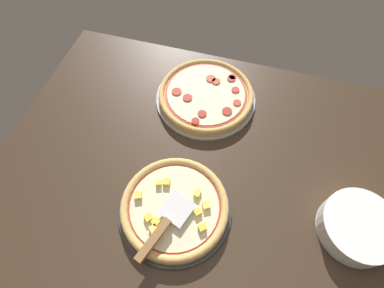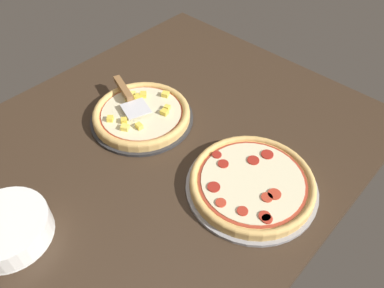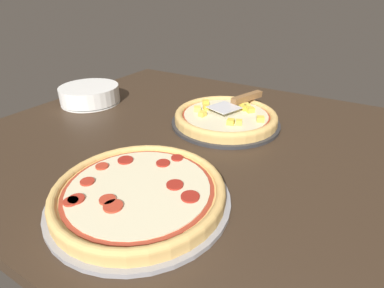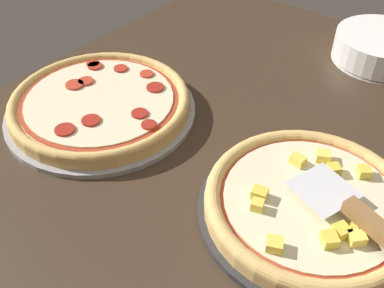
# 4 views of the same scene
# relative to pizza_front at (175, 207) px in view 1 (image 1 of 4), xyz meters

# --- Properties ---
(ground_plane) EXTENTS (1.28, 1.09, 0.04)m
(ground_plane) POSITION_rel_pizza_front_xyz_m (0.01, 0.12, -0.04)
(ground_plane) COLOR #38281C
(pizza_pan_front) EXTENTS (0.34, 0.34, 0.01)m
(pizza_pan_front) POSITION_rel_pizza_front_xyz_m (0.00, 0.00, -0.02)
(pizza_pan_front) COLOR #2D2D30
(pizza_pan_front) RESTS_ON ground_plane
(pizza_front) EXTENTS (0.32, 0.32, 0.04)m
(pizza_front) POSITION_rel_pizza_front_xyz_m (0.00, 0.00, 0.00)
(pizza_front) COLOR #DBAD60
(pizza_front) RESTS_ON pizza_pan_front
(pizza_pan_back) EXTENTS (0.37, 0.37, 0.01)m
(pizza_pan_back) POSITION_rel_pizza_front_xyz_m (-0.02, 0.44, -0.02)
(pizza_pan_back) COLOR #939399
(pizza_pan_back) RESTS_ON ground_plane
(pizza_back) EXTENTS (0.35, 0.35, 0.03)m
(pizza_back) POSITION_rel_pizza_front_xyz_m (-0.02, 0.44, 0.00)
(pizza_back) COLOR #DBAD60
(pizza_back) RESTS_ON pizza_pan_back
(serving_spatula) EXTENTS (0.12, 0.22, 0.02)m
(serving_spatula) POSITION_rel_pizza_front_xyz_m (-0.01, -0.09, 0.03)
(serving_spatula) COLOR silver
(serving_spatula) RESTS_ON pizza_front
(plate_stack) EXTENTS (0.21, 0.21, 0.06)m
(plate_stack) POSITION_rel_pizza_front_xyz_m (0.51, 0.08, 0.01)
(plate_stack) COLOR white
(plate_stack) RESTS_ON ground_plane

